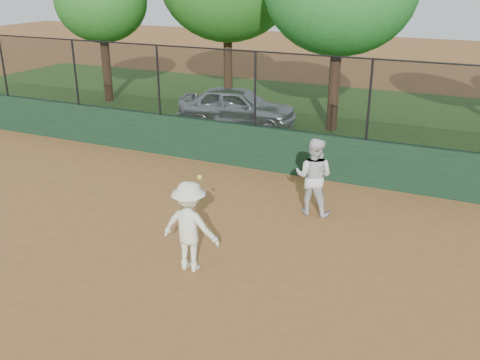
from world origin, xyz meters
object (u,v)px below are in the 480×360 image
at_px(player_main, 190,226).
at_px(tree_0, 101,1).
at_px(player_second, 314,177).
at_px(parked_car, 237,107).

xyz_separation_m(player_main, tree_0, (-9.85, 10.45, 3.14)).
xyz_separation_m(player_second, player_main, (-1.29, -3.24, -0.03)).
relative_size(parked_car, tree_0, 0.73).
xyz_separation_m(parked_car, player_second, (4.57, -5.85, 0.18)).
height_order(parked_car, player_second, player_second).
bearing_deg(player_main, parked_car, 109.82).
xyz_separation_m(player_second, tree_0, (-11.14, 7.22, 3.11)).
distance_m(parked_car, player_second, 7.42).
height_order(player_second, player_main, player_main).
height_order(parked_car, player_main, player_main).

